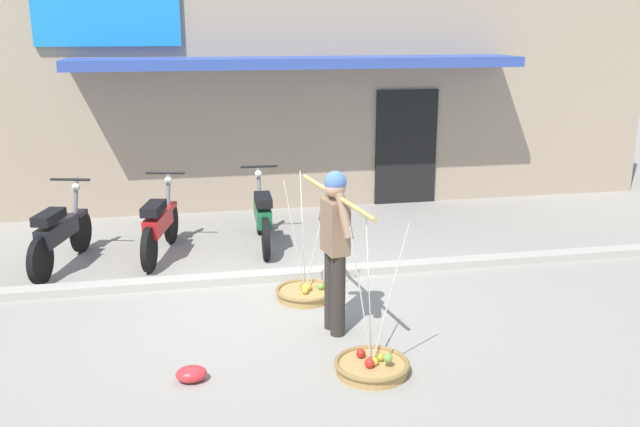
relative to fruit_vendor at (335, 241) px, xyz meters
name	(u,v)px	position (x,y,z in m)	size (l,w,h in m)	color
ground_plane	(275,301)	(-0.50, 0.91, -0.98)	(90.00, 90.00, 0.00)	gray
sidewalk_curb	(267,276)	(-0.50, 1.61, -0.93)	(20.00, 0.24, 0.10)	#AEA89C
fruit_vendor	(335,241)	(0.00, 0.00, 0.00)	(0.32, 1.88, 1.70)	#2D2823
fruit_basket_left_side	(372,365)	(0.14, -0.94, -0.91)	(0.69, 0.69, 1.45)	#B2894C
fruit_basket_right_side	(305,292)	(-0.14, 0.94, -0.91)	(0.69, 0.69, 1.45)	#B2894C
motorcycle_nearest_shop	(60,234)	(-3.08, 2.61, -0.53)	(0.65, 1.78, 1.09)	black
motorcycle_second_in_row	(160,225)	(-1.82, 2.79, -0.53)	(0.60, 1.80, 1.09)	black
motorcycle_third_in_row	(262,216)	(-0.39, 2.98, -0.53)	(0.54, 1.82, 1.09)	black
storefront_building	(275,75)	(0.43, 7.49, 1.12)	(13.00, 6.00, 4.20)	tan
plastic_litter_bag	(191,374)	(-1.48, -0.77, -0.91)	(0.28, 0.22, 0.14)	red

